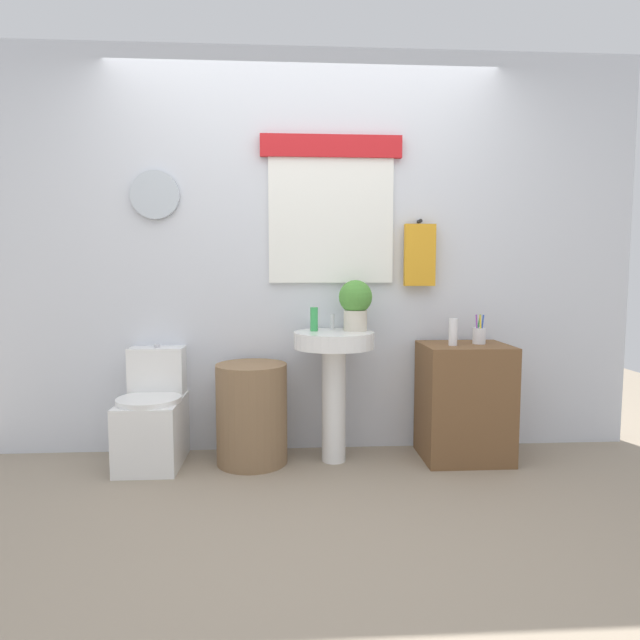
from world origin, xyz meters
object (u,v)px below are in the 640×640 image
object	(u,v)px
soap_bottle	(314,319)
toothbrush_cup	(479,335)
wooden_cabinet	(464,402)
toilet	(153,419)
lotion_bottle	(453,332)
laundry_hamper	(252,414)
pedestal_sink	(334,366)
potted_plant	(355,302)

from	to	relation	value
soap_bottle	toothbrush_cup	world-z (taller)	soap_bottle
wooden_cabinet	toothbrush_cup	xyz separation A→B (m)	(0.09, 0.02, 0.42)
toilet	lotion_bottle	world-z (taller)	lotion_bottle
wooden_cabinet	lotion_bottle	size ratio (longest dim) A/B	4.38
laundry_hamper	toothbrush_cup	size ratio (longest dim) A/B	3.35
lotion_bottle	soap_bottle	bearing A→B (deg)	173.98
wooden_cabinet	toothbrush_cup	bearing A→B (deg)	12.05
pedestal_sink	potted_plant	world-z (taller)	potted_plant
potted_plant	lotion_bottle	distance (m)	0.63
wooden_cabinet	toilet	bearing A→B (deg)	179.11
potted_plant	pedestal_sink	bearing A→B (deg)	-156.80
lotion_bottle	laundry_hamper	bearing A→B (deg)	178.16
potted_plant	lotion_bottle	bearing A→B (deg)	-9.56
lotion_bottle	wooden_cabinet	bearing A→B (deg)	23.22
soap_bottle	potted_plant	size ratio (longest dim) A/B	0.47
toilet	toothbrush_cup	size ratio (longest dim) A/B	3.91
toilet	laundry_hamper	xyz separation A→B (m)	(0.61, -0.03, 0.03)
soap_bottle	laundry_hamper	bearing A→B (deg)	-172.67
wooden_cabinet	toothbrush_cup	size ratio (longest dim) A/B	3.94
laundry_hamper	toothbrush_cup	distance (m)	1.51
pedestal_sink	lotion_bottle	distance (m)	0.76
toilet	potted_plant	bearing A→B (deg)	1.36
soap_bottle	lotion_bottle	world-z (taller)	soap_bottle
wooden_cabinet	soap_bottle	xyz separation A→B (m)	(-0.95, 0.05, 0.52)
wooden_cabinet	potted_plant	distance (m)	0.93
laundry_hamper	pedestal_sink	bearing A→B (deg)	-0.00
wooden_cabinet	potted_plant	world-z (taller)	potted_plant
laundry_hamper	pedestal_sink	world-z (taller)	pedestal_sink
soap_bottle	lotion_bottle	xyz separation A→B (m)	(0.85, -0.09, -0.08)
toothbrush_cup	potted_plant	bearing A→B (deg)	177.06
wooden_cabinet	soap_bottle	distance (m)	1.08
wooden_cabinet	potted_plant	size ratio (longest dim) A/B	2.30
laundry_hamper	pedestal_sink	xyz separation A→B (m)	(0.51, -0.00, 0.29)
soap_bottle	toothbrush_cup	distance (m)	1.05
wooden_cabinet	pedestal_sink	bearing A→B (deg)	-180.00
toilet	pedestal_sink	bearing A→B (deg)	-1.54
toilet	wooden_cabinet	bearing A→B (deg)	-0.89
pedestal_sink	soap_bottle	distance (m)	0.31
laundry_hamper	soap_bottle	distance (m)	0.70
pedestal_sink	wooden_cabinet	distance (m)	0.86
toilet	wooden_cabinet	xyz separation A→B (m)	(1.94, -0.03, 0.09)
toilet	toothbrush_cup	distance (m)	2.10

